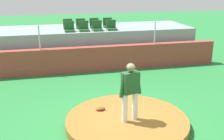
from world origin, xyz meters
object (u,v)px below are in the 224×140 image
stadium_chair_2 (97,27)px  stadium_chair_5 (81,25)px  baseball (133,106)px  pitcher (130,87)px  stadium_chair_6 (94,25)px  stadium_chair_7 (108,24)px  fielding_glove (100,109)px  stadium_chair_1 (84,28)px  stadium_chair_4 (68,26)px  stadium_chair_0 (69,28)px  stadium_chair_3 (111,27)px

stadium_chair_2 → stadium_chair_5: same height
baseball → stadium_chair_5: stadium_chair_5 is taller
pitcher → stadium_chair_2: bearing=72.5°
stadium_chair_6 → stadium_chair_7: same height
baseball → fielding_glove: 1.04m
stadium_chair_2 → stadium_chair_5: 1.16m
stadium_chair_1 → stadium_chair_4: (-0.70, 0.93, 0.00)m
pitcher → stadium_chair_0: bearing=84.2°
pitcher → baseball: (0.34, 0.79, -0.98)m
stadium_chair_2 → stadium_chair_7: bearing=-128.0°
stadium_chair_3 → stadium_chair_0: bearing=-0.2°
fielding_glove → stadium_chair_6: (1.01, 6.80, 1.61)m
stadium_chair_2 → stadium_chair_3: (0.73, 0.03, 0.00)m
stadium_chair_1 → stadium_chair_4: bearing=-52.8°
stadium_chair_1 → stadium_chair_5: (-0.03, 0.90, 0.00)m
stadium_chair_0 → stadium_chair_4: size_ratio=1.00×
fielding_glove → stadium_chair_3: size_ratio=0.60×
pitcher → stadium_chair_2: size_ratio=3.52×
fielding_glove → stadium_chair_5: 6.97m
stadium_chair_2 → stadium_chair_6: (0.01, 0.94, 0.00)m
stadium_chair_5 → stadium_chair_4: bearing=-1.8°
fielding_glove → stadium_chair_6: size_ratio=0.60×
pitcher → stadium_chair_2: 6.73m
fielding_glove → stadium_chair_2: 6.15m
pitcher → fielding_glove: 1.46m
fielding_glove → baseball: bearing=-7.7°
stadium_chair_3 → stadium_chair_5: (-1.44, 0.89, 0.00)m
stadium_chair_0 → stadium_chair_3: bearing=179.8°
baseball → stadium_chair_0: 6.32m
stadium_chair_2 → stadium_chair_3: 0.73m
stadium_chair_3 → stadium_chair_7: (0.01, 0.92, 0.00)m
baseball → stadium_chair_0: size_ratio=0.15×
fielding_glove → stadium_chair_2: bearing=75.3°
stadium_chair_5 → fielding_glove: bearing=87.6°
stadium_chair_4 → stadium_chair_5: bearing=178.2°
stadium_chair_4 → stadium_chair_3: bearing=156.6°
stadium_chair_2 → stadium_chair_3: size_ratio=1.00×
fielding_glove → stadium_chair_7: bearing=70.6°
baseball → stadium_chair_7: stadium_chair_7 is taller
fielding_glove → stadium_chair_0: 6.12m
baseball → stadium_chair_7: 7.08m
stadium_chair_6 → stadium_chair_7: bearing=-179.7°
stadium_chair_1 → fielding_glove: bearing=86.9°
stadium_chair_0 → stadium_chair_5: same height
pitcher → stadium_chair_7: bearing=67.3°
baseball → stadium_chair_6: stadium_chair_6 is taller
stadium_chair_4 → baseball: bearing=101.8°
stadium_chair_5 → stadium_chair_7: size_ratio=1.00×
baseball → stadium_chair_3: size_ratio=0.15×
stadium_chair_2 → stadium_chair_4: (-1.38, 0.94, 0.00)m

